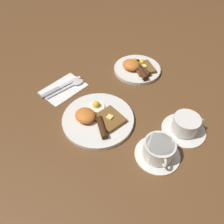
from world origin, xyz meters
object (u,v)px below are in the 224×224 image
Objects in this scene: breakfast_plate_near at (97,118)px; knife at (59,88)px; spoon at (74,84)px; teacup_near at (159,150)px; teacup_far at (185,125)px; breakfast_plate_far at (137,68)px.

breakfast_plate_near is 1.37× the size of knife.
breakfast_plate_near reaches higher than spoon.
spoon reaches higher than knife.
teacup_far is (0.01, 0.15, -0.00)m from teacup_near.
teacup_near is at bearing 6.91° from breakfast_plate_near.
teacup_far is 0.48m from spoon.
teacup_near is at bearing -88.58° from spoon.
spoon is at bearing -167.41° from teacup_far.
teacup_far is at bearing 34.57° from breakfast_plate_near.
teacup_near is at bearing -43.02° from breakfast_plate_far.
teacup_far is (0.26, 0.18, 0.02)m from breakfast_plate_near.
teacup_far is 0.84× the size of spoon.
teacup_near reaches higher than spoon.
breakfast_plate_far is 1.16× the size of spoon.
breakfast_plate_far is 0.37m from teacup_far.
teacup_near and teacup_far have the same top height.
teacup_near is (0.25, 0.03, 0.02)m from breakfast_plate_near.
breakfast_plate_near is 0.22m from spoon.
breakfast_plate_far is at bearing -21.17° from knife.
breakfast_plate_near is at bearing -76.52° from breakfast_plate_far.
breakfast_plate_far is 1.44× the size of teacup_near.
knife is (-0.50, -0.16, -0.02)m from teacup_far.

